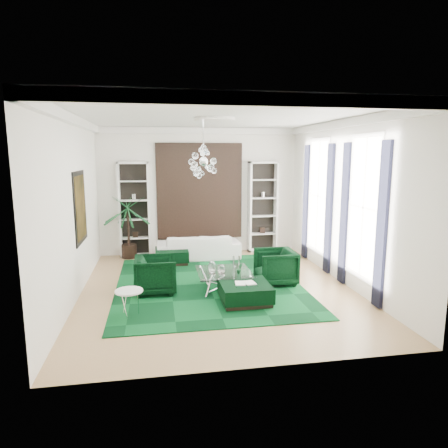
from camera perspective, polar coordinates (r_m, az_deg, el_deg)
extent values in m
cube|color=tan|center=(9.21, -0.99, -9.22)|extent=(6.00, 7.00, 0.02)
cube|color=white|center=(8.74, -1.07, 15.19)|extent=(6.00, 7.00, 0.02)
cube|color=white|center=(12.23, -3.53, 4.69)|extent=(6.00, 0.02, 3.80)
cube|color=white|center=(5.37, 4.66, -1.97)|extent=(6.00, 0.02, 3.80)
cube|color=white|center=(8.83, -20.73, 2.08)|extent=(0.02, 7.00, 3.80)
cube|color=white|center=(9.69, 16.88, 2.93)|extent=(0.02, 7.00, 3.80)
cylinder|color=white|center=(9.03, -1.37, 14.76)|extent=(0.90, 0.90, 0.05)
cube|color=black|center=(12.18, -3.51, 4.67)|extent=(2.50, 0.06, 2.80)
cube|color=black|center=(9.42, -19.79, 2.27)|extent=(0.04, 1.30, 1.60)
cube|color=white|center=(8.89, 19.34, 2.21)|extent=(0.03, 1.10, 2.90)
cube|color=black|center=(8.24, 21.63, -0.26)|extent=(0.07, 0.30, 3.25)
cube|color=black|center=(9.59, 16.82, 1.35)|extent=(0.07, 0.30, 3.25)
cube|color=white|center=(11.03, 13.32, 3.88)|extent=(0.03, 1.10, 2.90)
cube|color=black|center=(10.34, 14.76, 2.04)|extent=(0.07, 0.30, 3.25)
cube|color=black|center=(11.77, 11.63, 3.08)|extent=(0.07, 0.30, 3.25)
cube|color=black|center=(9.47, -2.29, -8.54)|extent=(4.20, 5.00, 0.02)
imported|color=white|center=(11.70, -3.69, -3.24)|extent=(2.39, 0.94, 0.70)
imported|color=black|center=(8.94, -9.72, -7.14)|extent=(0.89, 0.87, 0.81)
imported|color=black|center=(9.49, 7.36, -6.07)|extent=(0.89, 0.87, 0.81)
cube|color=black|center=(11.29, -7.46, -4.58)|extent=(0.90, 0.90, 0.40)
cube|color=black|center=(8.33, 3.01, -9.79)|extent=(1.00, 1.00, 0.40)
cube|color=white|center=(8.26, 3.02, -8.39)|extent=(0.42, 0.28, 0.03)
cylinder|color=white|center=(7.81, -13.36, -11.03)|extent=(0.52, 0.52, 0.50)
imported|color=#155228|center=(8.81, 2.21, -6.39)|extent=(0.13, 0.11, 0.24)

